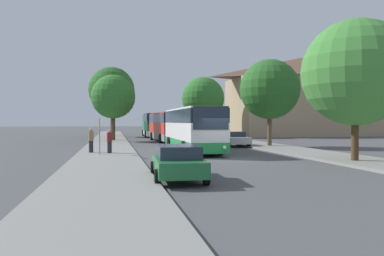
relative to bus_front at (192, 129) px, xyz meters
The scene contains 17 objects.
ground_plane 5.96m from the bus_front, 82.82° to the right, with size 300.00×300.00×0.00m, color #4C4C4F.
sidewalk_left 8.62m from the bus_front, 138.04° to the right, with size 4.00×120.00×0.15m, color gray.
sidewalk_right 9.71m from the bus_front, 36.24° to the right, with size 4.00×120.00×0.15m, color gray.
building_right_background 36.28m from the bus_front, 49.04° to the left, with size 21.86×11.47×12.46m.
bus_front is the anchor object (origin of this frame).
bus_middle 14.57m from the bus_front, 89.42° to the left, with size 3.15×11.18×3.26m.
bus_rear 28.45m from the bus_front, 90.03° to the left, with size 2.99×11.86×3.43m.
parked_car_left_curb 13.79m from the bus_front, 104.35° to the right, with size 2.12×4.31×1.38m.
parked_car_right_near 7.01m from the bus_front, 45.12° to the left, with size 2.19×4.29×1.37m.
bus_stop_sign 7.36m from the bus_front, 156.21° to the right, with size 0.08×0.45×2.33m.
pedestrian_waiting_near 7.48m from the bus_front, behind, with size 0.36×0.36×1.71m.
pedestrian_waiting_far 6.41m from the bus_front, 164.29° to the right, with size 0.36×0.36×1.61m.
tree_left_near 17.46m from the bus_front, 109.91° to the left, with size 5.03×5.03×7.50m.
tree_left_far 30.34m from the bus_front, 101.69° to the left, with size 6.79×6.79×10.24m.
tree_right_near 25.49m from the bus_front, 74.46° to the left, with size 6.08×6.08×8.50m.
tree_right_mid 12.28m from the bus_front, 52.45° to the right, with size 5.86×5.86×7.79m.
tree_right_far 9.17m from the bus_front, 23.84° to the left, with size 5.32×5.32×7.67m.
Camera 1 is at (-6.60, -22.07, 2.31)m, focal length 35.00 mm.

